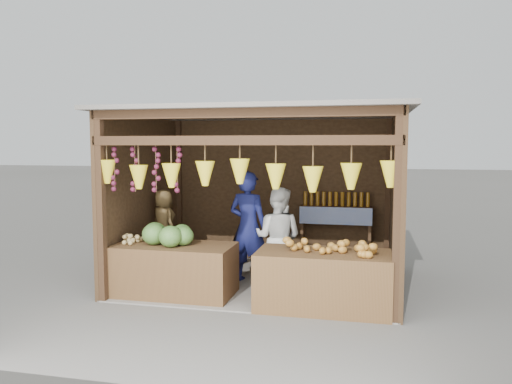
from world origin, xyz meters
TOP-DOWN VIEW (x-y plane):
  - ground at (0.00, 0.00)m, footprint 80.00×80.00m
  - stall_structure at (-0.03, -0.04)m, footprint 4.30×3.30m
  - back_shelf at (1.05, 1.28)m, footprint 1.25×0.32m
  - counter_left at (-1.08, -0.97)m, footprint 1.68×0.85m
  - counter_right at (1.04, -1.09)m, footprint 1.73×0.85m
  - stool at (-1.70, 0.12)m, footprint 0.33×0.33m
  - man_standing at (-0.21, -0.07)m, footprint 0.72×0.57m
  - woman_standing at (0.29, -0.24)m, footprint 0.82×0.68m
  - vendor_seated at (-1.70, 0.12)m, footprint 0.65×0.60m
  - melon_pile at (-1.13, -0.96)m, footprint 1.00×0.50m
  - tanfruit_pile at (-1.74, -1.01)m, footprint 0.34×0.40m
  - mango_pile at (1.13, -1.10)m, footprint 1.40×0.64m

SIDE VIEW (x-z plane):
  - ground at x=0.00m, z-range 0.00..0.00m
  - stool at x=-1.70m, z-range 0.00..0.31m
  - counter_left at x=-1.08m, z-range 0.00..0.74m
  - counter_right at x=1.04m, z-range 0.00..0.75m
  - woman_standing at x=0.29m, z-range 0.00..1.52m
  - tanfruit_pile at x=-1.74m, z-range 0.74..0.87m
  - vendor_seated at x=-1.70m, z-range 0.31..1.42m
  - mango_pile at x=1.13m, z-range 0.75..0.97m
  - man_standing at x=-0.21m, z-range 0.00..1.75m
  - back_shelf at x=1.05m, z-range 0.21..1.54m
  - melon_pile at x=-1.13m, z-range 0.74..1.06m
  - stall_structure at x=-0.03m, z-range 0.34..3.00m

